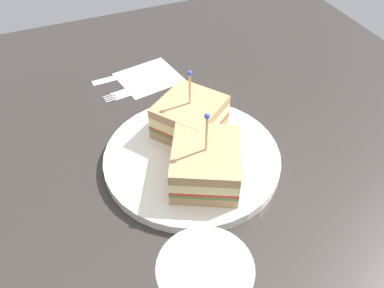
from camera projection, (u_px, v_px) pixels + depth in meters
ground_plane at (192, 166)px, 58.27cm from camera, size 96.96×96.96×2.00cm
plate at (192, 158)px, 57.11cm from camera, size 24.40×24.40×1.38cm
sandwich_half_front at (190, 117)px, 58.57cm from camera, size 11.91×11.79×10.29cm
sandwich_half_back at (209, 162)px, 52.03cm from camera, size 11.92×12.52×10.63cm
napkin at (149, 77)px, 72.48cm from camera, size 11.55×10.74×0.15cm
fork at (132, 91)px, 69.43cm from camera, size 13.15×2.74×0.35cm
knife at (125, 75)px, 72.84cm from camera, size 13.74×1.84×0.35cm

